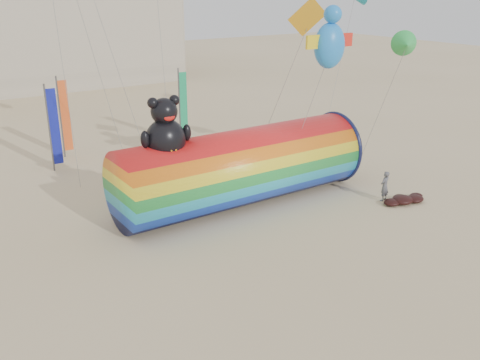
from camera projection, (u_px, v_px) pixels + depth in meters
ground at (250, 245)px, 22.83m from camera, size 160.00×160.00×0.00m
windsock_assembly at (242, 165)px, 26.61m from camera, size 13.06×3.98×6.02m
kite_handler at (385, 186)px, 27.27m from camera, size 0.64×0.49×1.57m
fabric_bundle at (404, 199)px, 27.21m from camera, size 2.62×1.35×0.41m
festival_banners at (104, 116)px, 33.91m from camera, size 9.78×2.51×5.20m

